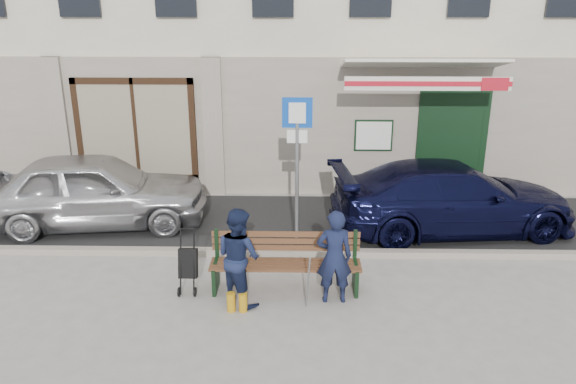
{
  "coord_description": "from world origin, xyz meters",
  "views": [
    {
      "loc": [
        0.58,
        -7.79,
        4.49
      ],
      "look_at": [
        0.39,
        1.6,
        1.2
      ],
      "focal_mm": 35.0,
      "sensor_mm": 36.0,
      "label": 1
    }
  ],
  "objects_px": {
    "man": "(334,257)",
    "stroller": "(188,265)",
    "car_silver": "(95,190)",
    "car_navy": "(452,197)",
    "woman": "(239,256)",
    "bench": "(283,264)",
    "parking_sign": "(297,149)"
  },
  "relations": [
    {
      "from": "car_silver",
      "to": "woman",
      "type": "xyz_separation_m",
      "value": [
        3.24,
        -3.02,
        0.01
      ]
    },
    {
      "from": "car_silver",
      "to": "man",
      "type": "relative_size",
      "value": 2.98
    },
    {
      "from": "man",
      "to": "stroller",
      "type": "distance_m",
      "value": 2.34
    },
    {
      "from": "man",
      "to": "car_silver",
      "type": "bearing_deg",
      "value": -35.83
    },
    {
      "from": "bench",
      "to": "man",
      "type": "distance_m",
      "value": 0.91
    },
    {
      "from": "stroller",
      "to": "woman",
      "type": "bearing_deg",
      "value": -21.5
    },
    {
      "from": "car_silver",
      "to": "woman",
      "type": "bearing_deg",
      "value": -140.15
    },
    {
      "from": "car_navy",
      "to": "woman",
      "type": "height_order",
      "value": "woman"
    },
    {
      "from": "car_silver",
      "to": "stroller",
      "type": "bearing_deg",
      "value": -145.47
    },
    {
      "from": "car_navy",
      "to": "stroller",
      "type": "distance_m",
      "value": 5.46
    },
    {
      "from": "bench",
      "to": "stroller",
      "type": "bearing_deg",
      "value": -178.28
    },
    {
      "from": "car_silver",
      "to": "parking_sign",
      "type": "distance_m",
      "value": 4.41
    },
    {
      "from": "stroller",
      "to": "car_navy",
      "type": "bearing_deg",
      "value": 28.14
    },
    {
      "from": "car_silver",
      "to": "car_navy",
      "type": "bearing_deg",
      "value": -98.12
    },
    {
      "from": "car_navy",
      "to": "bench",
      "type": "bearing_deg",
      "value": 119.75
    },
    {
      "from": "man",
      "to": "stroller",
      "type": "relative_size",
      "value": 1.47
    },
    {
      "from": "bench",
      "to": "man",
      "type": "xyz_separation_m",
      "value": [
        0.8,
        -0.33,
        0.29
      ]
    },
    {
      "from": "man",
      "to": "woman",
      "type": "xyz_separation_m",
      "value": [
        -1.45,
        -0.05,
        0.02
      ]
    },
    {
      "from": "car_silver",
      "to": "parking_sign",
      "type": "height_order",
      "value": "parking_sign"
    },
    {
      "from": "car_navy",
      "to": "parking_sign",
      "type": "height_order",
      "value": "parking_sign"
    },
    {
      "from": "man",
      "to": "woman",
      "type": "height_order",
      "value": "woman"
    },
    {
      "from": "car_navy",
      "to": "man",
      "type": "distance_m",
      "value": 3.8
    },
    {
      "from": "parking_sign",
      "to": "man",
      "type": "relative_size",
      "value": 1.89
    },
    {
      "from": "car_silver",
      "to": "car_navy",
      "type": "height_order",
      "value": "car_silver"
    },
    {
      "from": "car_navy",
      "to": "woman",
      "type": "relative_size",
      "value": 3.13
    },
    {
      "from": "parking_sign",
      "to": "woman",
      "type": "xyz_separation_m",
      "value": [
        -0.87,
        -1.94,
        -1.15
      ]
    },
    {
      "from": "woman",
      "to": "stroller",
      "type": "xyz_separation_m",
      "value": [
        -0.85,
        0.34,
        -0.32
      ]
    },
    {
      "from": "man",
      "to": "stroller",
      "type": "xyz_separation_m",
      "value": [
        -2.3,
        0.29,
        -0.3
      ]
    },
    {
      "from": "car_navy",
      "to": "stroller",
      "type": "bearing_deg",
      "value": 110.52
    },
    {
      "from": "woman",
      "to": "parking_sign",
      "type": "bearing_deg",
      "value": -71.6
    },
    {
      "from": "car_silver",
      "to": "woman",
      "type": "distance_m",
      "value": 4.43
    },
    {
      "from": "car_silver",
      "to": "man",
      "type": "xyz_separation_m",
      "value": [
        4.69,
        -2.97,
        -0.01
      ]
    }
  ]
}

